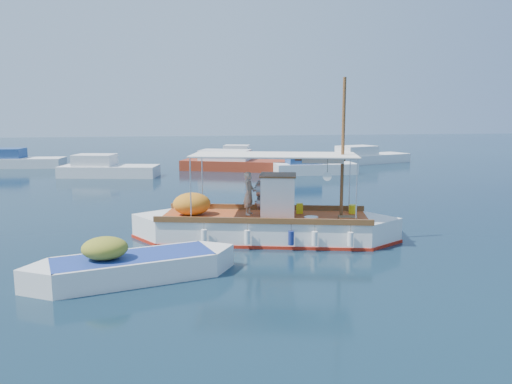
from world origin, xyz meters
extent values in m
plane|color=black|center=(0.00, 0.00, 0.00)|extent=(160.00, 160.00, 0.00)
cube|color=white|center=(-0.70, 0.34, 0.34)|extent=(7.73, 4.23, 1.08)
cube|color=white|center=(-4.25, 1.26, 0.34)|extent=(2.37, 2.37, 1.08)
cube|color=white|center=(2.86, -0.59, 0.34)|extent=(2.37, 2.37, 1.08)
cube|color=#A51F10|center=(-0.70, 0.34, 0.02)|extent=(7.85, 4.33, 0.18)
cube|color=#A54119|center=(-0.70, 0.34, 0.86)|extent=(7.68, 4.04, 0.06)
cube|color=brown|center=(-0.38, 1.53, 0.98)|extent=(7.24, 1.97, 0.20)
cube|color=brown|center=(-1.01, -0.86, 0.98)|extent=(7.24, 1.97, 0.20)
cube|color=white|center=(-0.22, 0.21, 1.62)|extent=(1.46, 1.53, 1.47)
cube|color=brown|center=(-0.22, 0.21, 2.38)|extent=(1.58, 1.65, 0.06)
cylinder|color=slate|center=(-0.92, 0.07, 1.91)|extent=(0.33, 0.53, 0.49)
cylinder|color=slate|center=(-0.76, 0.68, 1.91)|extent=(0.33, 0.53, 0.49)
cylinder|color=slate|center=(-0.84, 0.37, 1.37)|extent=(0.33, 0.53, 0.49)
cylinder|color=brown|center=(1.96, -0.36, 3.33)|extent=(0.14, 0.14, 4.90)
cylinder|color=brown|center=(1.20, -0.16, 2.94)|extent=(1.73, 0.52, 0.08)
cylinder|color=silver|center=(-2.80, 2.00, 1.99)|extent=(0.05, 0.05, 2.21)
cylinder|color=silver|center=(-3.34, -0.09, 1.99)|extent=(0.05, 0.05, 2.21)
cylinder|color=silver|center=(2.61, 0.59, 1.99)|extent=(0.05, 0.05, 2.21)
cylinder|color=silver|center=(2.07, -1.50, 1.99)|extent=(0.05, 0.05, 2.21)
cube|color=silver|center=(-0.36, 0.25, 3.11)|extent=(6.19, 3.74, 0.04)
ellipsoid|color=orange|center=(-3.26, 1.00, 1.29)|extent=(1.62, 1.48, 0.82)
cube|color=yellow|center=(0.67, 0.54, 1.08)|extent=(0.28, 0.23, 0.39)
cylinder|color=yellow|center=(2.61, 0.18, 1.05)|extent=(0.36, 0.36, 0.33)
cube|color=brown|center=(2.05, -0.78, 0.94)|extent=(0.73, 0.59, 0.12)
cylinder|color=#B2B2B2|center=(0.78, -0.61, 0.94)|extent=(0.60, 0.60, 0.12)
cylinder|color=white|center=(1.13, -1.20, 2.48)|extent=(0.29, 0.10, 0.29)
cylinder|color=white|center=(-2.94, -0.50, 0.44)|extent=(0.24, 0.24, 0.47)
cylinder|color=navy|center=(-0.09, -1.24, 0.44)|extent=(0.24, 0.24, 0.47)
cylinder|color=white|center=(1.80, -1.73, 0.44)|extent=(0.24, 0.24, 0.47)
imported|color=#BAAF9A|center=(-1.20, 0.66, 1.68)|extent=(0.60, 0.68, 1.57)
cube|color=white|center=(-5.10, -3.22, 0.23)|extent=(4.61, 2.73, 0.85)
cube|color=white|center=(-7.19, -3.76, 0.23)|extent=(1.63, 1.63, 0.85)
cube|color=white|center=(-3.01, -2.67, 0.23)|extent=(1.63, 1.63, 0.85)
cube|color=navy|center=(-5.10, -3.22, 0.64)|extent=(4.56, 2.55, 0.05)
ellipsoid|color=olive|center=(-5.83, -3.41, 0.97)|extent=(1.46, 1.29, 0.62)
cube|color=silver|center=(-8.18, 19.89, 0.30)|extent=(7.20, 3.80, 1.00)
cube|color=silver|center=(-9.18, 20.11, 1.20)|extent=(3.11, 2.58, 0.80)
cube|color=maroon|center=(1.85, 22.11, 0.30)|extent=(10.03, 6.21, 1.00)
cube|color=silver|center=(0.50, 22.66, 1.20)|extent=(4.48, 3.65, 0.80)
cube|color=silver|center=(6.84, 18.86, 0.30)|extent=(6.07, 2.30, 1.00)
cube|color=navy|center=(5.93, 18.87, 1.20)|extent=(2.45, 1.91, 0.80)
cube|color=silver|center=(13.84, 25.72, 0.30)|extent=(8.56, 5.04, 1.00)
cube|color=silver|center=(12.67, 25.34, 1.20)|extent=(3.79, 3.13, 0.80)
cube|color=silver|center=(-16.27, 27.47, 0.30)|extent=(7.36, 3.07, 1.00)
cube|color=navy|center=(-17.34, 27.59, 1.20)|extent=(3.06, 2.26, 0.80)
cube|color=silver|center=(3.03, 28.03, 0.30)|extent=(5.91, 3.60, 1.00)
cube|color=silver|center=(2.23, 28.29, 1.20)|extent=(2.64, 2.30, 0.80)
camera|label=1|loc=(-4.12, -16.97, 4.61)|focal=35.00mm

